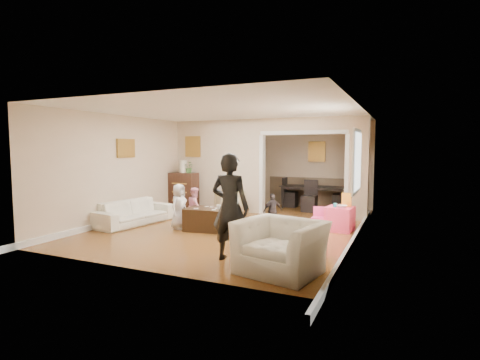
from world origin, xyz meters
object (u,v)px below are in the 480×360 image
at_px(coffee_table, 216,220).
at_px(dining_table, 314,197).
at_px(table_lamp, 183,167).
at_px(adult_person, 230,207).
at_px(play_table, 340,219).
at_px(coffee_cup, 219,207).
at_px(child_kneel_a, 179,206).
at_px(child_toddler, 273,211).
at_px(cyan_cup, 335,205).
at_px(armchair_front, 281,247).
at_px(sofa, 134,212).
at_px(child_kneel_b, 195,206).
at_px(dresser, 184,191).
at_px(armchair_back, 230,202).

bearing_deg(coffee_table, dining_table, 71.74).
height_order(table_lamp, adult_person, adult_person).
bearing_deg(adult_person, play_table, -113.88).
relative_size(coffee_cup, child_kneel_a, 0.10).
bearing_deg(child_kneel_a, child_toddler, -62.09).
distance_m(coffee_table, cyan_cup, 2.62).
bearing_deg(child_kneel_a, coffee_cup, -81.42).
bearing_deg(child_kneel_a, coffee_table, -77.42).
distance_m(armchair_front, adult_person, 1.06).
bearing_deg(sofa, adult_person, -108.08).
xyz_separation_m(dining_table, child_kneel_b, (-1.99, -3.59, 0.11)).
distance_m(dresser, table_lamp, 0.72).
distance_m(armchair_back, play_table, 3.24).
xyz_separation_m(armchair_back, armchair_front, (2.77, -4.04, 0.04)).
height_order(coffee_table, cyan_cup, cyan_cup).
relative_size(armchair_front, dining_table, 0.60).
distance_m(armchair_back, dresser, 1.54).
distance_m(armchair_back, armchair_front, 4.90).
bearing_deg(adult_person, coffee_cup, -58.20).
bearing_deg(child_kneel_b, adult_person, -165.22).
distance_m(child_kneel_b, child_toddler, 1.81).
xyz_separation_m(armchair_front, dresser, (-4.29, 4.11, 0.17)).
relative_size(sofa, armchair_back, 2.61).
height_order(armchair_front, child_toddler, child_toddler).
relative_size(coffee_table, child_kneel_a, 1.30).
distance_m(coffee_table, coffee_cup, 0.31).
bearing_deg(armchair_front, coffee_cup, 147.69).
relative_size(adult_person, child_toddler, 2.18).
bearing_deg(dining_table, child_kneel_a, -116.97).
height_order(table_lamp, child_kneel_a, table_lamp).
bearing_deg(child_toddler, child_kneel_a, -22.09).
height_order(dining_table, child_toddler, child_toddler).
relative_size(cyan_cup, child_kneel_b, 0.09).
distance_m(coffee_cup, child_kneel_a, 0.96).
relative_size(coffee_cup, child_kneel_b, 0.11).
bearing_deg(dresser, cyan_cup, -12.71).
height_order(play_table, adult_person, adult_person).
relative_size(cyan_cup, dining_table, 0.04).
bearing_deg(dresser, child_kneel_b, -50.70).
bearing_deg(coffee_cup, armchair_front, -44.15).
bearing_deg(armchair_back, child_toddler, 101.27).
bearing_deg(dining_table, play_table, -65.97).
bearing_deg(dresser, armchair_back, -2.47).
bearing_deg(armchair_back, child_kneel_b, 45.97).
bearing_deg(coffee_cup, play_table, 26.02).
bearing_deg(adult_person, dresser, -49.63).
bearing_deg(coffee_table, armchair_front, -43.49).
xyz_separation_m(coffee_cup, adult_person, (1.12, -1.76, 0.33)).
relative_size(table_lamp, adult_person, 0.21).
height_order(coffee_cup, child_toddler, child_toddler).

